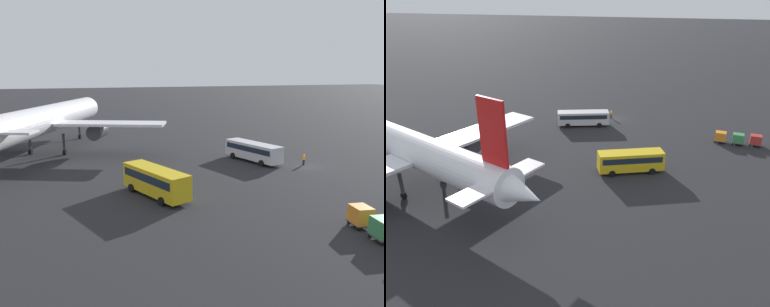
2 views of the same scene
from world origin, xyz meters
TOP-DOWN VIEW (x-y plane):
  - ground_plane at (0.00, 0.00)m, footprint 600.00×600.00m
  - airplane at (23.16, 37.80)m, footprint 46.41×40.44m
  - shuttle_bus_near at (6.02, 6.35)m, footprint 10.88×5.76m
  - shuttle_bus_far at (-6.11, 25.35)m, footprint 10.46×6.23m
  - worker_person at (1.14, 0.05)m, footprint 0.38×0.38m
  - cargo_cart_green at (-23.98, 9.51)m, footprint 2.23×1.97m
  - cargo_cart_orange at (-20.96, 9.20)m, footprint 2.23×1.97m

SIDE VIEW (x-z plane):
  - ground_plane at x=0.00m, z-range 0.00..0.00m
  - worker_person at x=1.14m, z-range 0.00..1.74m
  - cargo_cart_green at x=-23.98m, z-range 0.16..2.22m
  - cargo_cart_orange at x=-20.96m, z-range 0.16..2.22m
  - shuttle_bus_near at x=6.02m, z-range 0.31..3.35m
  - shuttle_bus_far at x=-6.11m, z-range 0.32..3.66m
  - airplane at x=23.16m, z-range -2.01..14.17m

